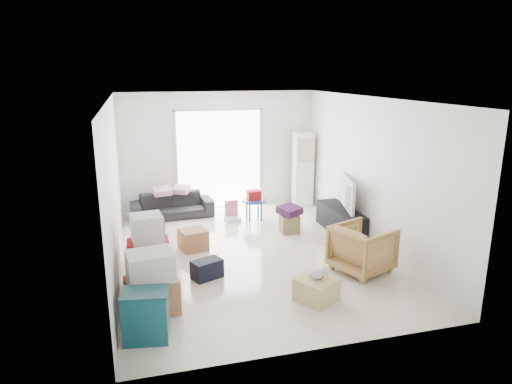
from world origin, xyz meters
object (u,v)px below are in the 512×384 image
at_px(storage_bins, 146,315).
at_px(wood_crate, 316,289).
at_px(ac_tower, 303,169).
at_px(television, 341,205).
at_px(tv_console, 341,220).
at_px(armchair, 362,246).
at_px(sofa, 172,202).
at_px(kids_table, 254,199).
at_px(ottoman, 289,224).

height_order(storage_bins, wood_crate, storage_bins).
relative_size(ac_tower, television, 1.60).
bearing_deg(television, ac_tower, 15.83).
distance_m(tv_console, armchair, 1.87).
bearing_deg(ac_tower, sofa, -177.25).
xyz_separation_m(tv_console, wood_crate, (-1.56, -2.52, -0.08)).
distance_m(sofa, storage_bins, 4.83).
bearing_deg(kids_table, wood_crate, -91.33).
relative_size(television, storage_bins, 1.74).
xyz_separation_m(ac_tower, armchair, (-0.43, -3.82, -0.45)).
bearing_deg(sofa, tv_console, -33.87).
bearing_deg(ac_tower, armchair, -96.44).
height_order(sofa, storage_bins, sofa).
bearing_deg(armchair, ottoman, -7.87).
height_order(kids_table, wood_crate, kids_table).
bearing_deg(television, armchair, 179.41).
bearing_deg(ottoman, sofa, 143.36).
bearing_deg(ac_tower, storage_bins, -128.04).
distance_m(ac_tower, sofa, 3.17).
bearing_deg(wood_crate, ac_tower, 71.65).
xyz_separation_m(tv_console, armchair, (-0.48, -1.80, 0.18)).
distance_m(sofa, kids_table, 1.83).
bearing_deg(wood_crate, kids_table, 88.67).
bearing_deg(storage_bins, ac_tower, 51.96).
relative_size(tv_console, armchair, 1.74).
bearing_deg(television, tv_console, 0.00).
xyz_separation_m(television, kids_table, (-1.47, 1.22, -0.10)).
xyz_separation_m(ac_tower, sofa, (-3.12, -0.15, -0.53)).
bearing_deg(ottoman, armchair, -76.00).
xyz_separation_m(tv_console, sofa, (-3.17, 1.88, 0.10)).
xyz_separation_m(television, armchair, (-0.48, -1.80, -0.14)).
distance_m(television, sofa, 3.69).
height_order(television, sofa, sofa).
xyz_separation_m(ottoman, wood_crate, (-0.56, -2.77, -0.01)).
relative_size(ac_tower, tv_console, 1.19).
bearing_deg(kids_table, sofa, 159.01).
height_order(tv_console, wood_crate, tv_console).
bearing_deg(ottoman, kids_table, 116.22).
distance_m(armchair, ottoman, 2.13).
bearing_deg(armchair, sofa, 14.33).
relative_size(kids_table, wood_crate, 1.32).
relative_size(television, kids_table, 1.69).
bearing_deg(kids_table, storage_bins, -120.55).
bearing_deg(ottoman, wood_crate, -101.48).
relative_size(tv_console, sofa, 0.83).
distance_m(storage_bins, wood_crate, 2.38).
relative_size(armchair, kids_table, 1.30).
relative_size(television, wood_crate, 2.24).
bearing_deg(sofa, ac_tower, -0.49).
relative_size(tv_console, storage_bins, 2.33).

